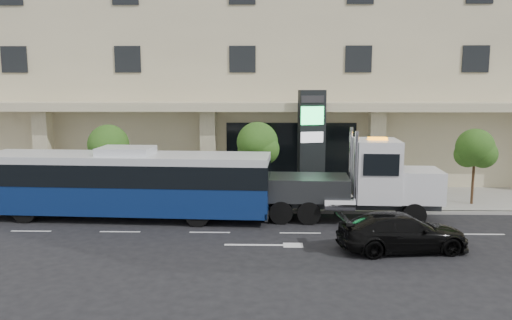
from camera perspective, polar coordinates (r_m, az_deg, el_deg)
The scene contains 11 objects.
ground at distance 23.71m, azimuth 4.85°, elevation -7.27°, with size 120.00×120.00×0.00m, color black.
sidewalk at distance 28.52m, azimuth 4.25°, elevation -4.38°, with size 120.00×6.00×0.15m, color gray.
curb at distance 25.61m, azimuth 4.58°, elevation -5.88°, with size 120.00×0.30×0.15m, color gray.
convention_center at distance 38.37m, azimuth 3.62°, elevation 13.82°, with size 60.00×17.60×20.00m.
tree_left at distance 27.90m, azimuth -16.45°, elevation 1.33°, with size 2.27×2.20×4.22m.
tree_mid at distance 26.55m, azimuth 0.21°, elevation 1.66°, with size 2.28×2.20×4.38m.
tree_right at distance 28.75m, azimuth 23.79°, elevation 1.01°, with size 2.10×2.00×4.04m.
city_bus at distance 25.02m, azimuth -14.51°, elevation -2.47°, with size 13.97×3.67×3.51m.
tow_truck at distance 24.42m, azimuth 11.56°, elevation -2.58°, with size 9.68×2.81×4.40m.
black_sedan at distance 20.59m, azimuth 16.37°, elevation -7.91°, with size 2.08×5.11×1.48m, color black.
signage_pylon at distance 28.31m, azimuth 6.36°, elevation 1.94°, with size 1.59×0.90×6.03m.
Camera 1 is at (-1.45, -22.76, 6.47)m, focal length 35.00 mm.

